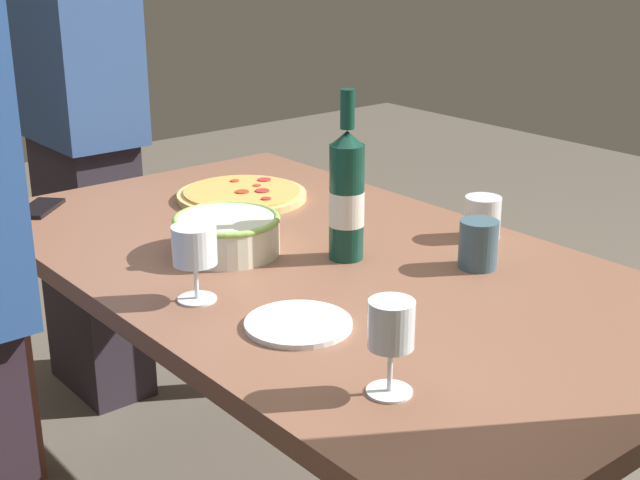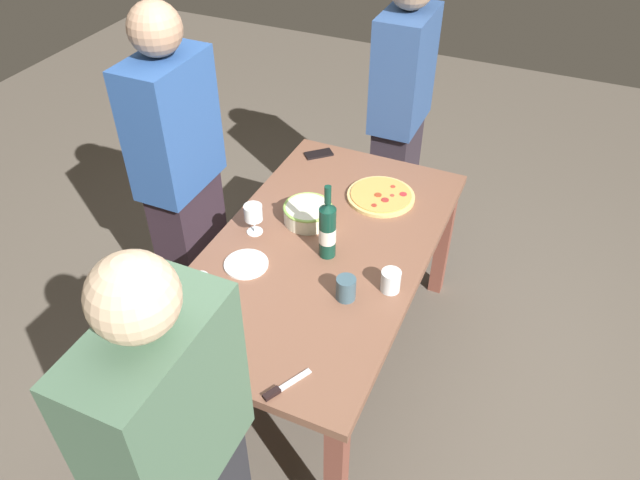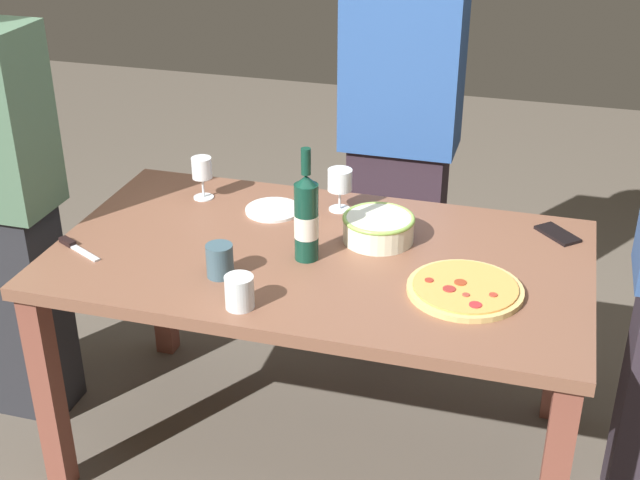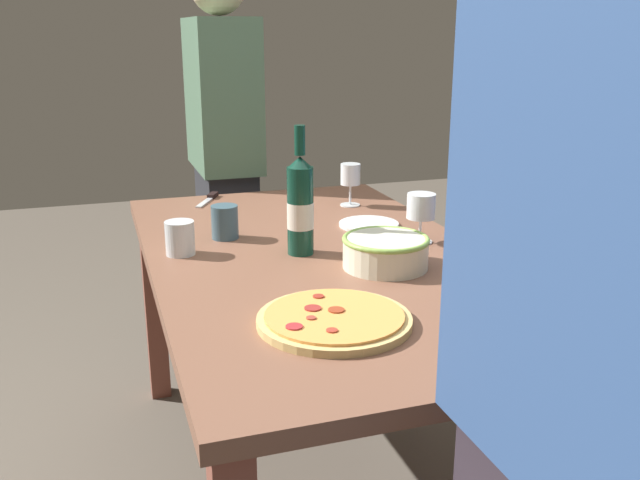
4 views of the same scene
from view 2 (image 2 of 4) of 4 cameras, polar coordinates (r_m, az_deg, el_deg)
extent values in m
plane|color=#5E554A|center=(3.13, 0.00, -11.21)|extent=(8.00, 8.00, 0.00)
cube|color=brown|center=(2.60, 0.00, -1.04)|extent=(1.60, 0.90, 0.04)
cube|color=brown|center=(2.36, 1.52, -21.70)|extent=(0.07, 0.07, 0.71)
cube|color=brown|center=(3.31, 11.57, -0.04)|extent=(0.07, 0.07, 0.71)
cube|color=brown|center=(2.62, -15.20, -14.80)|extent=(0.07, 0.07, 0.71)
cube|color=brown|center=(3.49, -0.96, 3.34)|extent=(0.07, 0.07, 0.71)
cylinder|color=tan|center=(2.88, 5.77, 4.12)|extent=(0.32, 0.32, 0.02)
cylinder|color=#F29D4A|center=(2.88, 5.79, 4.31)|extent=(0.29, 0.29, 0.01)
cylinder|color=#9C3A1E|center=(2.87, 5.51, 4.26)|extent=(0.03, 0.03, 0.00)
cylinder|color=#A93827|center=(2.93, 6.91, 5.03)|extent=(0.02, 0.02, 0.00)
cylinder|color=#A13E30|center=(2.87, 6.84, 4.20)|extent=(0.02, 0.02, 0.00)
cylinder|color=#B02B2E|center=(2.88, 7.88, 4.31)|extent=(0.03, 0.03, 0.00)
cylinder|color=maroon|center=(2.84, 6.17, 3.78)|extent=(0.04, 0.04, 0.00)
cylinder|color=maroon|center=(2.80, 5.14, 3.28)|extent=(0.02, 0.02, 0.00)
cylinder|color=silver|center=(2.71, -1.15, 2.52)|extent=(0.22, 0.22, 0.08)
torus|color=#8DBC52|center=(2.69, -1.16, 3.11)|extent=(0.22, 0.22, 0.01)
cylinder|color=#103A2C|center=(2.48, 0.71, 0.72)|extent=(0.07, 0.07, 0.24)
cone|color=#103A2C|center=(2.40, 0.74, 3.16)|extent=(0.07, 0.07, 0.03)
cylinder|color=#103A2C|center=(2.36, 0.75, 4.29)|extent=(0.03, 0.03, 0.08)
cylinder|color=silver|center=(2.49, 0.71, 0.51)|extent=(0.07, 0.07, 0.07)
cylinder|color=white|center=(2.38, -10.87, -5.95)|extent=(0.07, 0.07, 0.00)
cylinder|color=white|center=(2.36, -10.98, -5.32)|extent=(0.01, 0.01, 0.07)
cylinder|color=white|center=(2.31, -11.19, -4.07)|extent=(0.07, 0.07, 0.07)
cylinder|color=white|center=(2.68, -6.17, 0.81)|extent=(0.07, 0.07, 0.00)
cylinder|color=white|center=(2.66, -6.23, 1.40)|extent=(0.01, 0.01, 0.07)
cylinder|color=white|center=(2.62, -6.33, 2.59)|extent=(0.08, 0.08, 0.07)
cylinder|color=#3C5866|center=(2.34, 2.47, -4.60)|extent=(0.08, 0.08, 0.10)
cylinder|color=white|center=(2.38, 6.70, -3.85)|extent=(0.08, 0.08, 0.09)
cylinder|color=white|center=(2.52, -6.99, -2.28)|extent=(0.19, 0.19, 0.01)
cube|color=black|center=(3.19, -0.12, 8.14)|extent=(0.15, 0.15, 0.01)
cube|color=silver|center=(2.10, -2.50, -13.14)|extent=(0.13, 0.08, 0.01)
cube|color=black|center=(2.07, -4.59, -14.28)|extent=(0.07, 0.05, 0.02)
cube|color=#4C6D54|center=(1.69, -14.52, -15.05)|extent=(0.46, 0.24, 0.59)
sphere|color=beige|center=(1.39, -17.24, -5.19)|extent=(0.21, 0.21, 0.21)
cube|color=#2D252E|center=(3.62, 6.96, 5.43)|extent=(0.35, 0.20, 0.81)
cube|color=#2F4D82|center=(3.28, 7.95, 15.67)|extent=(0.41, 0.24, 0.61)
cube|color=#2E202A|center=(3.17, -11.85, -0.79)|extent=(0.35, 0.20, 0.82)
cube|color=#2B5093|center=(2.77, -13.84, 10.56)|extent=(0.42, 0.24, 0.62)
sphere|color=tan|center=(2.60, -15.36, 18.72)|extent=(0.22, 0.22, 0.22)
camera|label=1|loc=(2.20, -43.79, -0.63)|focal=49.91mm
camera|label=3|loc=(2.84, 55.36, 14.34)|focal=48.37mm
camera|label=4|loc=(3.67, 20.36, 20.14)|focal=39.03mm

